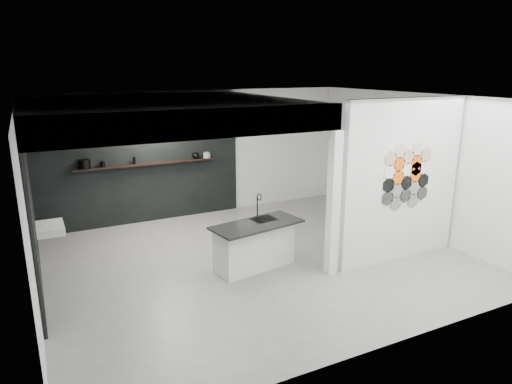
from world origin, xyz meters
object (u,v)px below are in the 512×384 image
object	(u,v)px
bottle_dark	(134,160)
partition_panel	(401,181)
kitchen_island	(255,245)
stockpot	(85,164)
glass_bowl	(207,155)
utensil_cup	(103,164)
kettle	(196,156)
glass_vase	(207,155)
wall_basin	(50,228)

from	to	relation	value
bottle_dark	partition_panel	bearing A→B (deg)	-46.38
kitchen_island	stockpot	distance (m)	3.97
glass_bowl	utensil_cup	size ratio (longest dim) A/B	1.40
bottle_dark	utensil_cup	world-z (taller)	bottle_dark
stockpot	utensil_cup	distance (m)	0.35
kitchen_island	kettle	bearing A→B (deg)	78.51
glass_bowl	glass_vase	size ratio (longest dim) A/B	1.24
kettle	utensil_cup	distance (m)	1.99
wall_basin	kitchen_island	size ratio (longest dim) A/B	0.37
partition_panel	stockpot	xyz separation A→B (m)	(-4.67, 3.87, 0.01)
glass_vase	utensil_cup	bearing A→B (deg)	180.00
glass_bowl	bottle_dark	size ratio (longest dim) A/B	1.02
wall_basin	glass_bowl	bearing A→B (deg)	31.35
wall_basin	kitchen_island	bearing A→B (deg)	-19.26
kettle	glass_vase	xyz separation A→B (m)	(0.26, 0.00, -0.00)
kitchen_island	stockpot	size ratio (longest dim) A/B	7.13
glass_bowl	glass_vase	bearing A→B (deg)	0.00
kitchen_island	kettle	world-z (taller)	kettle
partition_panel	kettle	size ratio (longest dim) A/B	17.41
partition_panel	kitchen_island	world-z (taller)	partition_panel
partition_panel	bottle_dark	bearing A→B (deg)	133.62
wall_basin	glass_bowl	xyz separation A→B (m)	(3.39, 2.07, 0.53)
glass_vase	bottle_dark	bearing A→B (deg)	180.00
kettle	glass_bowl	xyz separation A→B (m)	(0.26, 0.00, -0.01)
wall_basin	stockpot	world-z (taller)	stockpot
stockpot	bottle_dark	bearing A→B (deg)	0.00
utensil_cup	glass_bowl	bearing A→B (deg)	0.00
kitchen_island	glass_bowl	bearing A→B (deg)	73.78
wall_basin	kettle	distance (m)	3.79
kettle	wall_basin	bearing A→B (deg)	-125.83
stockpot	bottle_dark	distance (m)	0.98
stockpot	kettle	xyz separation A→B (m)	(2.33, 0.00, -0.02)
kettle	glass_vase	size ratio (longest dim) A/B	1.26
bottle_dark	kitchen_island	bearing A→B (deg)	-68.17
partition_panel	utensil_cup	distance (m)	5.80
wall_basin	glass_vase	world-z (taller)	glass_vase
kettle	utensil_cup	size ratio (longest dim) A/B	1.42
partition_panel	kitchen_island	bearing A→B (deg)	163.07
glass_bowl	partition_panel	bearing A→B (deg)	-61.77
wall_basin	utensil_cup	world-z (taller)	utensil_cup
wall_basin	glass_vase	xyz separation A→B (m)	(3.39, 2.07, 0.53)
wall_basin	kitchen_island	world-z (taller)	kitchen_island
kitchen_island	stockpot	xyz separation A→B (m)	(-2.23, 3.13, 1.00)
stockpot	kitchen_island	bearing A→B (deg)	-54.44
partition_panel	bottle_dark	xyz separation A→B (m)	(-3.68, 3.87, -0.00)
wall_basin	glass_vase	size ratio (longest dim) A/B	4.68
utensil_cup	partition_panel	bearing A→B (deg)	-41.82
kitchen_island	bottle_dark	bearing A→B (deg)	102.11
wall_basin	bottle_dark	world-z (taller)	bottle_dark
bottle_dark	utensil_cup	distance (m)	0.64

